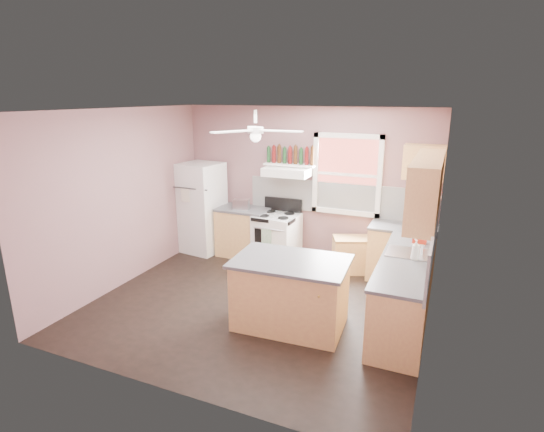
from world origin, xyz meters
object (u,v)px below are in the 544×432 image
at_px(refrigerator, 202,208).
at_px(toaster, 241,204).
at_px(island, 290,294).
at_px(cart, 351,255).
at_px(stove, 277,238).

xyz_separation_m(refrigerator, toaster, (0.83, 0.00, 0.15)).
height_order(refrigerator, toaster, refrigerator).
bearing_deg(island, toaster, 127.92).
height_order(toaster, island, toaster).
bearing_deg(cart, toaster, 160.11).
bearing_deg(stove, cart, 8.55).
relative_size(cart, island, 0.44).
distance_m(toaster, island, 2.62).
bearing_deg(stove, island, -57.38).
bearing_deg(refrigerator, cart, 9.05).
relative_size(refrigerator, cart, 2.80).
height_order(refrigerator, stove, refrigerator).
bearing_deg(refrigerator, stove, 8.01).
distance_m(cart, island, 2.05).
distance_m(refrigerator, toaster, 0.84).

